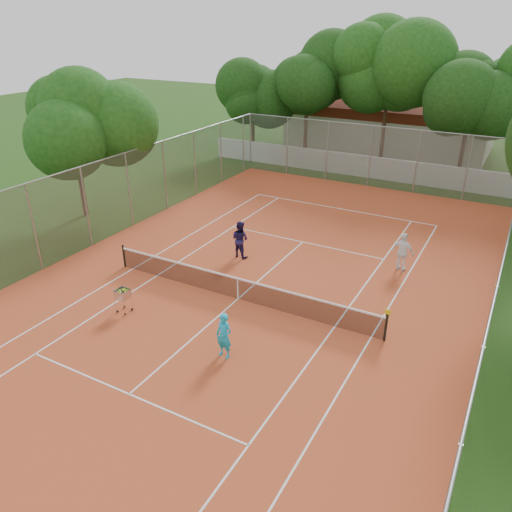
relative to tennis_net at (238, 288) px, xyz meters
The scene contains 12 objects.
ground 0.51m from the tennis_net, ahead, with size 120.00×120.00×0.00m, color #1A390F.
court_pad 0.50m from the tennis_net, ahead, with size 18.00×34.00×0.02m, color #B84923.
court_lines 0.49m from the tennis_net, ahead, with size 10.98×23.78×0.01m, color white.
tennis_net is the anchor object (origin of this frame).
perimeter_fence 1.49m from the tennis_net, ahead, with size 18.00×34.00×4.00m, color slate.
boundary_wall 19.00m from the tennis_net, 90.00° to the left, with size 26.00×0.30×1.50m, color silver.
clubhouse 29.12m from the tennis_net, 93.95° to the left, with size 16.40×9.00×4.40m, color beige.
tropical_trees 22.45m from the tennis_net, 90.00° to the left, with size 29.00×19.00×10.00m, color black.
player_near 3.76m from the tennis_net, 66.14° to the right, with size 0.59×0.39×1.62m, color #19AAD5.
player_far_left 3.98m from the tennis_net, 119.09° to the left, with size 0.86×0.67×1.76m, color #1E1747.
player_far_right 7.63m from the tennis_net, 48.26° to the left, with size 1.03×0.43×1.75m, color white.
ball_hopper 4.42m from the tennis_net, 138.74° to the right, with size 0.50×0.50×1.05m, color silver.
Camera 1 is at (8.96, -14.80, 10.22)m, focal length 35.00 mm.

